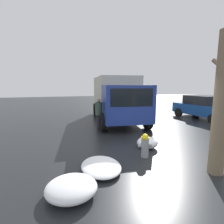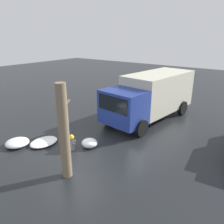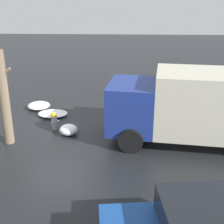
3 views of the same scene
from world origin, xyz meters
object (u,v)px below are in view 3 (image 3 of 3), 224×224
at_px(fire_hydrant, 54,121).
at_px(tree_trunk, 4,98).
at_px(pedestrian, 144,106).
at_px(delivery_truck, 204,105).

height_order(fire_hydrant, tree_trunk, tree_trunk).
bearing_deg(pedestrian, tree_trunk, -121.04).
height_order(tree_trunk, pedestrian, tree_trunk).
distance_m(fire_hydrant, delivery_truck, 5.98).
xyz_separation_m(fire_hydrant, delivery_truck, (5.79, -0.99, 1.13)).
height_order(delivery_truck, pedestrian, delivery_truck).
xyz_separation_m(tree_trunk, delivery_truck, (7.25, 0.27, -0.26)).
bearing_deg(delivery_truck, fire_hydrant, 87.34).
relative_size(fire_hydrant, tree_trunk, 0.21).
height_order(fire_hydrant, delivery_truck, delivery_truck).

